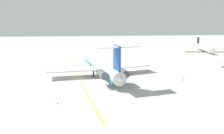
{
  "coord_description": "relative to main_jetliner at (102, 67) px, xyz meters",
  "views": [
    {
      "loc": [
        78.54,
        4.12,
        21.02
      ],
      "look_at": [
        -4.23,
        12.07,
        3.1
      ],
      "focal_mm": 36.35,
      "sensor_mm": 36.0,
      "label": 1
    }
  ],
  "objects": [
    {
      "name": "safety_cone_tail",
      "position": [
        -27.28,
        15.15,
        -3.32
      ],
      "size": [
        0.4,
        0.4,
        0.55
      ],
      "primitive_type": "cone",
      "color": "#EA590F",
      "rests_on": "ground"
    },
    {
      "name": "taxiway_centreline",
      "position": [
        -1.24,
        -9.13,
        -3.59
      ],
      "size": [
        82.5,
        15.16,
        0.01
      ],
      "primitive_type": "cube",
      "rotation": [
        0.0,
        0.0,
        3.32
      ],
      "color": "gold",
      "rests_on": "ground"
    },
    {
      "name": "ground_crew_near_tail",
      "position": [
        -18.86,
        -23.08,
        -2.47
      ],
      "size": [
        0.45,
        0.28,
        1.77
      ],
      "rotation": [
        0.0,
        0.0,
        4.56
      ],
      "color": "black",
      "rests_on": "ground"
    },
    {
      "name": "safety_cone_nose",
      "position": [
        19.94,
        18.69,
        -3.32
      ],
      "size": [
        0.4,
        0.4,
        0.55
      ],
      "primitive_type": "cone",
      "color": "#EA590F",
      "rests_on": "ground"
    },
    {
      "name": "safety_cone_wingtip",
      "position": [
        26.98,
        -12.65,
        -3.32
      ],
      "size": [
        0.4,
        0.4,
        0.55
      ],
      "primitive_type": "cone",
      "color": "#EA590F",
      "rests_on": "ground"
    },
    {
      "name": "ground_crew_near_nose",
      "position": [
        10.03,
        26.75,
        -2.46
      ],
      "size": [
        0.44,
        0.29,
        1.79
      ],
      "rotation": [
        0.0,
        0.0,
        1.31
      ],
      "color": "black",
      "rests_on": "ground"
    },
    {
      "name": "airliner_far_left",
      "position": [
        -55.42,
        67.89,
        -1.12
      ],
      "size": [
        28.08,
        27.83,
        8.39
      ],
      "rotation": [
        0.0,
        0.0,
        -0.12
      ],
      "color": "silver",
      "rests_on": "ground"
    },
    {
      "name": "ground",
      "position": [
        3.0,
        -8.36,
        -3.59
      ],
      "size": [
        391.08,
        391.08,
        0.0
      ],
      "primitive_type": "plane",
      "color": "#B7B5AD"
    },
    {
      "name": "main_jetliner",
      "position": [
        0.0,
        0.0,
        0.0
      ],
      "size": [
        44.84,
        40.01,
        13.18
      ],
      "rotation": [
        0.0,
        0.0,
        3.37
      ],
      "color": "silver",
      "rests_on": "ground"
    }
  ]
}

